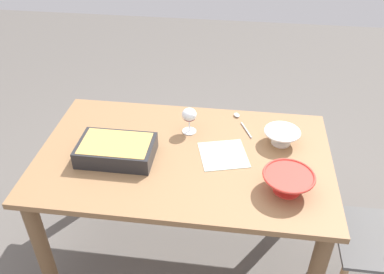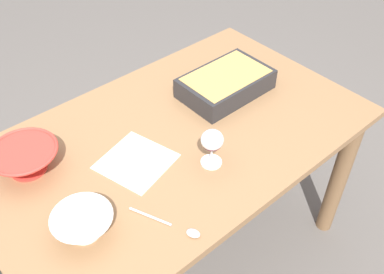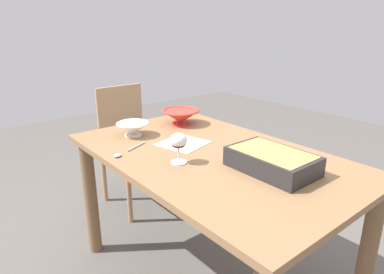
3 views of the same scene
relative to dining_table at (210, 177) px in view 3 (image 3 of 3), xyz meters
The scene contains 8 objects.
dining_table is the anchor object (origin of this frame).
chair 1.12m from the dining_table, behind, with size 0.45×0.41×0.93m.
wine_glass 0.31m from the dining_table, 88.91° to the right, with size 0.08×0.08×0.15m.
casserole_dish 0.38m from the dining_table, 11.39° to the left, with size 0.37×0.23×0.09m.
mixing_bowl 0.54m from the dining_table, 161.86° to the right, with size 0.19×0.19×0.08m.
small_bowl 0.57m from the dining_table, 158.51° to the left, with size 0.23×0.23×0.09m.
serving_spoon 0.45m from the dining_table, 128.40° to the right, with size 0.11×0.23×0.01m.
napkin 0.24m from the dining_table, behind, with size 0.23×0.23×0.00m, color #B2CCB7.
Camera 3 is at (1.16, -1.07, 1.39)m, focal length 31.57 mm.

